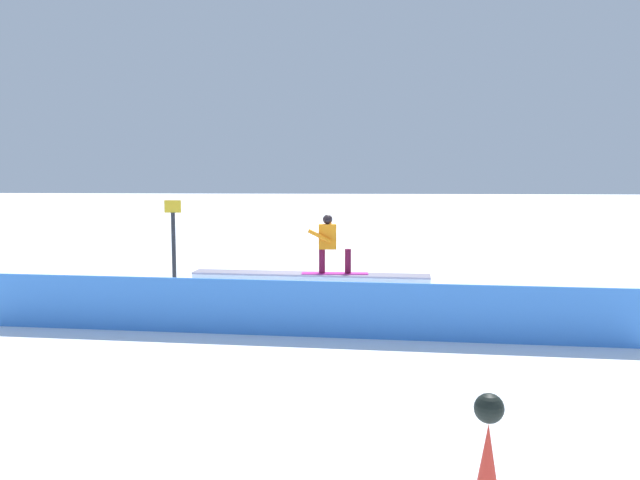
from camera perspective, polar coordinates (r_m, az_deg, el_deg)
name	(u,v)px	position (r m, az deg, el deg)	size (l,w,h in m)	color
ground_plane	(310,299)	(15.20, -0.86, -5.16)	(120.00, 120.00, 0.00)	white
grind_box	(310,288)	(15.14, -0.86, -4.13)	(5.47, 0.99, 0.61)	white
snowboarder	(329,242)	(14.91, 0.82, -0.20)	(1.52, 0.44, 1.35)	#B41A8B
safety_fence	(297,309)	(11.86, -2.01, -5.94)	(11.77, 0.06, 1.01)	#3C7EDD
trail_marker	(174,244)	(16.22, -12.53, -0.31)	(0.40, 0.10, 2.24)	#262628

